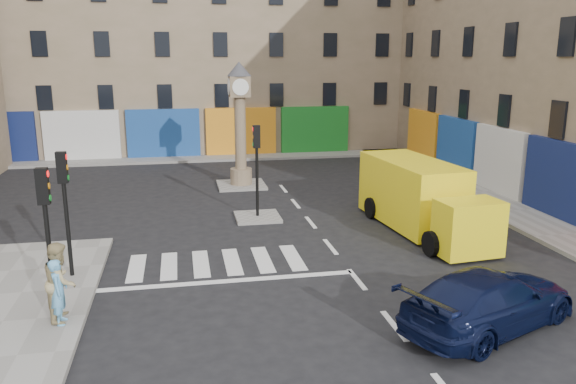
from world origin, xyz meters
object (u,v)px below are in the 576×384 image
object	(u,v)px
navy_sedan	(489,300)
yellow_van	(420,197)
traffic_light_left_near	(46,217)
clock_pillar	(240,117)
traffic_light_left_far	(64,194)
pedestrian_blue	(59,291)
traffic_light_island	(257,156)
pedestrian_tan	(60,281)

from	to	relation	value
navy_sedan	yellow_van	size ratio (longest dim) A/B	0.69
yellow_van	navy_sedan	bearing A→B (deg)	-107.25
traffic_light_left_near	clock_pillar	world-z (taller)	clock_pillar
traffic_light_left_far	clock_pillar	size ratio (longest dim) A/B	0.61
pedestrian_blue	navy_sedan	bearing A→B (deg)	-103.39
traffic_light_left_near	yellow_van	bearing A→B (deg)	22.70
traffic_light_left_far	traffic_light_island	world-z (taller)	traffic_light_left_far
yellow_van	pedestrian_tan	distance (m)	13.10
navy_sedan	pedestrian_blue	bearing A→B (deg)	55.52
clock_pillar	navy_sedan	size ratio (longest dim) A/B	1.22
pedestrian_blue	traffic_light_left_far	bearing A→B (deg)	2.65
traffic_light_left_near	yellow_van	distance (m)	13.23
traffic_light_left_far	clock_pillar	world-z (taller)	clock_pillar
traffic_light_left_near	pedestrian_tan	xyz separation A→B (m)	(0.30, -0.52, -1.49)
navy_sedan	traffic_light_left_near	bearing A→B (deg)	51.81
clock_pillar	traffic_light_left_near	bearing A→B (deg)	-114.55
pedestrian_tan	traffic_light_left_far	bearing A→B (deg)	4.54
traffic_light_left_far	pedestrian_tan	xyz separation A→B (m)	(0.30, -2.92, -1.49)
traffic_light_left_far	pedestrian_blue	xyz separation A→B (m)	(0.30, -3.17, -1.66)
navy_sedan	pedestrian_tan	world-z (taller)	pedestrian_tan
traffic_light_island	pedestrian_tan	size ratio (longest dim) A/B	1.89
traffic_light_left_far	pedestrian_blue	size ratio (longest dim) A/B	2.27
traffic_light_left_near	traffic_light_island	world-z (taller)	traffic_light_left_near
traffic_light_left_near	navy_sedan	size ratio (longest dim) A/B	0.74
clock_pillar	yellow_van	world-z (taller)	clock_pillar
traffic_light_left_near	traffic_light_left_far	bearing A→B (deg)	90.00
yellow_van	traffic_light_island	bearing A→B (deg)	149.62
traffic_light_left_far	traffic_light_island	distance (m)	8.30
traffic_light_left_near	pedestrian_blue	size ratio (longest dim) A/B	2.27
traffic_light_left_near	yellow_van	world-z (taller)	traffic_light_left_near
clock_pillar	pedestrian_tan	xyz separation A→B (m)	(-6.00, -14.31, -2.42)
traffic_light_left_far	navy_sedan	bearing A→B (deg)	-25.83
traffic_light_left_near	pedestrian_blue	xyz separation A→B (m)	(0.30, -0.77, -1.66)
traffic_light_left_far	traffic_light_island	xyz separation A→B (m)	(6.30, 5.40, -0.03)
traffic_light_island	traffic_light_left_near	bearing A→B (deg)	-128.93
clock_pillar	navy_sedan	bearing A→B (deg)	-75.66
traffic_light_left_near	traffic_light_island	distance (m)	10.03
clock_pillar	yellow_van	xyz separation A→B (m)	(5.84, -8.72, -2.27)
navy_sedan	pedestrian_tan	size ratio (longest dim) A/B	2.56
pedestrian_blue	clock_pillar	bearing A→B (deg)	-25.14
yellow_van	traffic_light_left_near	bearing A→B (deg)	-162.70
navy_sedan	pedestrian_blue	xyz separation A→B (m)	(-10.21, 1.92, 0.24)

